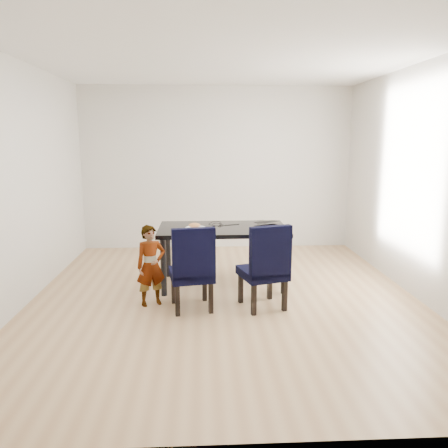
{
  "coord_description": "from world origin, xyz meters",
  "views": [
    {
      "loc": [
        -0.26,
        -4.86,
        1.84
      ],
      "look_at": [
        0.0,
        0.2,
        0.85
      ],
      "focal_mm": 35.0,
      "sensor_mm": 36.0,
      "label": 1
    }
  ],
  "objects": [
    {
      "name": "floor",
      "position": [
        0.0,
        0.0,
        -0.01
      ],
      "size": [
        4.5,
        5.0,
        0.01
      ],
      "primitive_type": "cube",
      "color": "tan",
      "rests_on": "ground"
    },
    {
      "name": "ceiling",
      "position": [
        0.0,
        0.0,
        2.71
      ],
      "size": [
        4.5,
        5.0,
        0.01
      ],
      "primitive_type": "cube",
      "color": "white",
      "rests_on": "wall_back"
    },
    {
      "name": "wall_back",
      "position": [
        0.0,
        2.5,
        1.35
      ],
      "size": [
        4.5,
        0.01,
        2.7
      ],
      "primitive_type": "cube",
      "color": "silver",
      "rests_on": "ground"
    },
    {
      "name": "wall_front",
      "position": [
        0.0,
        -2.5,
        1.35
      ],
      "size": [
        4.5,
        0.01,
        2.7
      ],
      "primitive_type": "cube",
      "color": "silver",
      "rests_on": "ground"
    },
    {
      "name": "wall_left",
      "position": [
        -2.25,
        0.0,
        1.35
      ],
      "size": [
        0.01,
        5.0,
        2.7
      ],
      "primitive_type": "cube",
      "color": "white",
      "rests_on": "ground"
    },
    {
      "name": "wall_right",
      "position": [
        2.25,
        0.0,
        1.35
      ],
      "size": [
        0.01,
        5.0,
        2.7
      ],
      "primitive_type": "cube",
      "color": "silver",
      "rests_on": "ground"
    },
    {
      "name": "dining_table",
      "position": [
        0.0,
        0.5,
        0.38
      ],
      "size": [
        1.6,
        0.9,
        0.75
      ],
      "primitive_type": "cube",
      "color": "black",
      "rests_on": "floor"
    },
    {
      "name": "chair_left",
      "position": [
        -0.38,
        -0.28,
        0.47
      ],
      "size": [
        0.52,
        0.54,
        0.94
      ],
      "primitive_type": "cube",
      "rotation": [
        0.0,
        0.0,
        0.17
      ],
      "color": "black",
      "rests_on": "floor"
    },
    {
      "name": "chair_right",
      "position": [
        0.4,
        -0.28,
        0.48
      ],
      "size": [
        0.57,
        0.58,
        0.95
      ],
      "primitive_type": "cube",
      "rotation": [
        0.0,
        0.0,
        0.28
      ],
      "color": "black",
      "rests_on": "floor"
    },
    {
      "name": "child",
      "position": [
        -0.83,
        -0.15,
        0.46
      ],
      "size": [
        0.39,
        0.33,
        0.91
      ],
      "primitive_type": "imported",
      "rotation": [
        0.0,
        0.0,
        0.42
      ],
      "color": "#FF3D15",
      "rests_on": "floor"
    },
    {
      "name": "plate",
      "position": [
        -0.34,
        0.42,
        0.76
      ],
      "size": [
        0.27,
        0.27,
        0.01
      ],
      "primitive_type": "cylinder",
      "rotation": [
        0.0,
        0.0,
        0.04
      ],
      "color": "white",
      "rests_on": "dining_table"
    },
    {
      "name": "sandwich",
      "position": [
        -0.35,
        0.43,
        0.79
      ],
      "size": [
        0.15,
        0.07,
        0.06
      ],
      "primitive_type": "ellipsoid",
      "rotation": [
        0.0,
        0.0,
        -0.02
      ],
      "color": "#B97642",
      "rests_on": "plate"
    },
    {
      "name": "laptop",
      "position": [
        0.56,
        0.74,
        0.76
      ],
      "size": [
        0.38,
        0.33,
        0.03
      ],
      "primitive_type": "imported",
      "rotation": [
        0.0,
        0.0,
        3.61
      ],
      "color": "black",
      "rests_on": "dining_table"
    },
    {
      "name": "cable_tangle",
      "position": [
        -0.06,
        0.62,
        0.75
      ],
      "size": [
        0.15,
        0.15,
        0.01
      ],
      "primitive_type": "torus",
      "rotation": [
        0.0,
        0.0,
        0.15
      ],
      "color": "black",
      "rests_on": "dining_table"
    }
  ]
}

